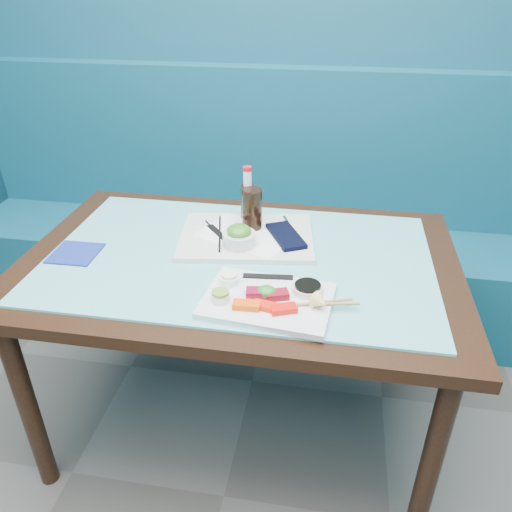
% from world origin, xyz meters
% --- Properties ---
extents(booth_bench, '(3.00, 0.56, 1.17)m').
position_xyz_m(booth_bench, '(0.00, 2.29, 0.37)').
color(booth_bench, '#0F4D61').
rests_on(booth_bench, ground).
extents(dining_table, '(1.40, 0.90, 0.75)m').
position_xyz_m(dining_table, '(0.00, 1.45, 0.67)').
color(dining_table, black).
rests_on(dining_table, ground).
extents(glass_top, '(1.22, 0.76, 0.01)m').
position_xyz_m(glass_top, '(0.00, 1.45, 0.75)').
color(glass_top, '#64C2C9').
rests_on(glass_top, dining_table).
extents(sashimi_plate, '(0.37, 0.28, 0.02)m').
position_xyz_m(sashimi_plate, '(0.13, 1.20, 0.77)').
color(sashimi_plate, white).
rests_on(sashimi_plate, glass_top).
extents(salmon_left, '(0.07, 0.04, 0.02)m').
position_xyz_m(salmon_left, '(0.08, 1.15, 0.78)').
color(salmon_left, '#FE520A').
rests_on(salmon_left, sashimi_plate).
extents(salmon_mid, '(0.07, 0.04, 0.02)m').
position_xyz_m(salmon_mid, '(0.13, 1.15, 0.78)').
color(salmon_mid, '#FF210A').
rests_on(salmon_mid, sashimi_plate).
extents(salmon_right, '(0.08, 0.06, 0.02)m').
position_xyz_m(salmon_right, '(0.18, 1.15, 0.78)').
color(salmon_right, '#F71509').
rests_on(salmon_right, sashimi_plate).
extents(tuna_left, '(0.07, 0.05, 0.02)m').
position_xyz_m(tuna_left, '(0.10, 1.21, 0.79)').
color(tuna_left, maroon).
rests_on(tuna_left, sashimi_plate).
extents(tuna_right, '(0.07, 0.06, 0.02)m').
position_xyz_m(tuna_right, '(0.15, 1.21, 0.79)').
color(tuna_right, maroon).
rests_on(tuna_right, sashimi_plate).
extents(seaweed_garnish, '(0.07, 0.06, 0.03)m').
position_xyz_m(seaweed_garnish, '(0.12, 1.21, 0.79)').
color(seaweed_garnish, '#1E8421').
rests_on(seaweed_garnish, sashimi_plate).
extents(ramekin_wasabi, '(0.05, 0.05, 0.02)m').
position_xyz_m(ramekin_wasabi, '(0.00, 1.17, 0.79)').
color(ramekin_wasabi, white).
rests_on(ramekin_wasabi, sashimi_plate).
extents(wasabi_fill, '(0.05, 0.05, 0.01)m').
position_xyz_m(wasabi_fill, '(0.00, 1.17, 0.80)').
color(wasabi_fill, '#70A033').
rests_on(wasabi_fill, ramekin_wasabi).
extents(ramekin_ginger, '(0.06, 0.06, 0.02)m').
position_xyz_m(ramekin_ginger, '(0.01, 1.26, 0.79)').
color(ramekin_ginger, white).
rests_on(ramekin_ginger, sashimi_plate).
extents(ginger_fill, '(0.06, 0.06, 0.01)m').
position_xyz_m(ginger_fill, '(0.01, 1.26, 0.80)').
color(ginger_fill, white).
rests_on(ginger_fill, ramekin_ginger).
extents(soy_dish, '(0.09, 0.09, 0.02)m').
position_xyz_m(soy_dish, '(0.23, 1.25, 0.78)').
color(soy_dish, silver).
rests_on(soy_dish, sashimi_plate).
extents(soy_fill, '(0.08, 0.08, 0.01)m').
position_xyz_m(soy_fill, '(0.23, 1.25, 0.80)').
color(soy_fill, black).
rests_on(soy_fill, soy_dish).
extents(lemon_wedge, '(0.06, 0.06, 0.05)m').
position_xyz_m(lemon_wedge, '(0.27, 1.17, 0.80)').
color(lemon_wedge, '#FFE478').
rests_on(lemon_wedge, sashimi_plate).
extents(chopstick_sleeve, '(0.15, 0.04, 0.00)m').
position_xyz_m(chopstick_sleeve, '(0.11, 1.31, 0.78)').
color(chopstick_sleeve, black).
rests_on(chopstick_sleeve, sashimi_plate).
extents(wooden_chopstick_a, '(0.24, 0.09, 0.01)m').
position_xyz_m(wooden_chopstick_a, '(0.24, 1.19, 0.78)').
color(wooden_chopstick_a, tan).
rests_on(wooden_chopstick_a, sashimi_plate).
extents(wooden_chopstick_b, '(0.26, 0.06, 0.01)m').
position_xyz_m(wooden_chopstick_b, '(0.25, 1.19, 0.78)').
color(wooden_chopstick_b, '#9D8149').
rests_on(wooden_chopstick_b, sashimi_plate).
extents(serving_tray, '(0.49, 0.39, 0.02)m').
position_xyz_m(serving_tray, '(0.00, 1.57, 0.77)').
color(serving_tray, silver).
rests_on(serving_tray, glass_top).
extents(paper_placemat, '(0.36, 0.31, 0.00)m').
position_xyz_m(paper_placemat, '(0.00, 1.57, 0.78)').
color(paper_placemat, white).
rests_on(paper_placemat, serving_tray).
extents(seaweed_bowl, '(0.14, 0.14, 0.04)m').
position_xyz_m(seaweed_bowl, '(-0.01, 1.49, 0.80)').
color(seaweed_bowl, silver).
rests_on(seaweed_bowl, serving_tray).
extents(seaweed_salad, '(0.08, 0.08, 0.04)m').
position_xyz_m(seaweed_salad, '(-0.01, 1.49, 0.83)').
color(seaweed_salad, '#3A7F1D').
rests_on(seaweed_salad, seaweed_bowl).
extents(cola_glass, '(0.09, 0.09, 0.14)m').
position_xyz_m(cola_glass, '(0.01, 1.62, 0.85)').
color(cola_glass, black).
rests_on(cola_glass, serving_tray).
extents(navy_pouch, '(0.16, 0.21, 0.01)m').
position_xyz_m(navy_pouch, '(0.14, 1.57, 0.78)').
color(navy_pouch, black).
rests_on(navy_pouch, serving_tray).
extents(fork, '(0.04, 0.09, 0.01)m').
position_xyz_m(fork, '(0.13, 1.67, 0.78)').
color(fork, silver).
rests_on(fork, serving_tray).
extents(black_chopstick_a, '(0.13, 0.17, 0.01)m').
position_xyz_m(black_chopstick_a, '(-0.10, 1.56, 0.78)').
color(black_chopstick_a, black).
rests_on(black_chopstick_a, serving_tray).
extents(black_chopstick_b, '(0.06, 0.25, 0.01)m').
position_xyz_m(black_chopstick_b, '(-0.09, 1.56, 0.78)').
color(black_chopstick_b, black).
rests_on(black_chopstick_b, serving_tray).
extents(tray_sleeve, '(0.11, 0.13, 0.00)m').
position_xyz_m(tray_sleeve, '(-0.09, 1.56, 0.78)').
color(tray_sleeve, black).
rests_on(tray_sleeve, serving_tray).
extents(cola_bottle_body, '(0.05, 0.05, 0.14)m').
position_xyz_m(cola_bottle_body, '(-0.02, 1.70, 0.83)').
color(cola_bottle_body, black).
rests_on(cola_bottle_body, glass_top).
extents(cola_bottle_neck, '(0.03, 0.03, 0.06)m').
position_xyz_m(cola_bottle_neck, '(-0.02, 1.70, 0.93)').
color(cola_bottle_neck, white).
rests_on(cola_bottle_neck, cola_bottle_body).
extents(cola_bottle_cap, '(0.03, 0.03, 0.01)m').
position_xyz_m(cola_bottle_cap, '(-0.02, 1.70, 0.96)').
color(cola_bottle_cap, red).
rests_on(cola_bottle_cap, cola_bottle_neck).
extents(blue_napkin, '(0.15, 0.15, 0.01)m').
position_xyz_m(blue_napkin, '(-0.53, 1.37, 0.76)').
color(blue_napkin, navy).
rests_on(blue_napkin, glass_top).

